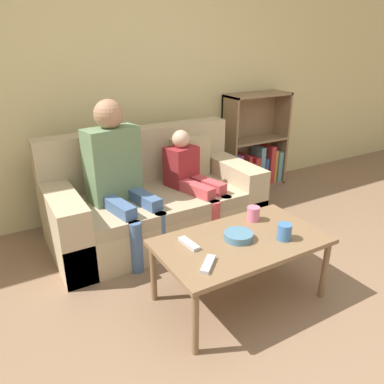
{
  "coord_description": "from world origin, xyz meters",
  "views": [
    {
      "loc": [
        -1.31,
        -0.98,
        1.6
      ],
      "look_at": [
        -0.08,
        1.13,
        0.58
      ],
      "focal_mm": 35.0,
      "sensor_mm": 36.0,
      "label": 1
    }
  ],
  "objects_px": {
    "person_child": "(192,178)",
    "person_adult": "(117,168)",
    "couch": "(154,202)",
    "snack_bowl": "(238,236)",
    "coffee_table": "(241,245)",
    "cup_near": "(284,232)",
    "bookshelf": "(253,154)",
    "tv_remote_1": "(189,244)",
    "cup_far": "(253,214)",
    "tv_remote_0": "(208,264)"
  },
  "relations": [
    {
      "from": "couch",
      "to": "coffee_table",
      "type": "height_order",
      "value": "couch"
    },
    {
      "from": "couch",
      "to": "coffee_table",
      "type": "relative_size",
      "value": 1.64
    },
    {
      "from": "coffee_table",
      "to": "bookshelf",
      "type": "bearing_deg",
      "value": 49.14
    },
    {
      "from": "coffee_table",
      "to": "cup_near",
      "type": "relative_size",
      "value": 10.26
    },
    {
      "from": "coffee_table",
      "to": "tv_remote_0",
      "type": "xyz_separation_m",
      "value": [
        -0.33,
        -0.14,
        0.05
      ]
    },
    {
      "from": "person_child",
      "to": "tv_remote_1",
      "type": "height_order",
      "value": "person_child"
    },
    {
      "from": "snack_bowl",
      "to": "couch",
      "type": "bearing_deg",
      "value": 94.09
    },
    {
      "from": "cup_far",
      "to": "cup_near",
      "type": "bearing_deg",
      "value": -89.69
    },
    {
      "from": "tv_remote_1",
      "to": "snack_bowl",
      "type": "distance_m",
      "value": 0.31
    },
    {
      "from": "person_child",
      "to": "cup_near",
      "type": "bearing_deg",
      "value": -103.72
    },
    {
      "from": "person_child",
      "to": "cup_near",
      "type": "xyz_separation_m",
      "value": [
        0.02,
        -1.09,
        -0.01
      ]
    },
    {
      "from": "tv_remote_1",
      "to": "snack_bowl",
      "type": "bearing_deg",
      "value": -21.48
    },
    {
      "from": "couch",
      "to": "bookshelf",
      "type": "bearing_deg",
      "value": 18.13
    },
    {
      "from": "couch",
      "to": "snack_bowl",
      "type": "relative_size",
      "value": 9.62
    },
    {
      "from": "couch",
      "to": "tv_remote_1",
      "type": "xyz_separation_m",
      "value": [
        -0.22,
        -0.99,
        0.16
      ]
    },
    {
      "from": "person_adult",
      "to": "tv_remote_0",
      "type": "relative_size",
      "value": 7.55
    },
    {
      "from": "tv_remote_0",
      "to": "snack_bowl",
      "type": "xyz_separation_m",
      "value": [
        0.32,
        0.15,
        0.01
      ]
    },
    {
      "from": "bookshelf",
      "to": "tv_remote_1",
      "type": "height_order",
      "value": "bookshelf"
    },
    {
      "from": "coffee_table",
      "to": "person_child",
      "type": "xyz_separation_m",
      "value": [
        0.21,
        0.97,
        0.1
      ]
    },
    {
      "from": "cup_far",
      "to": "tv_remote_0",
      "type": "distance_m",
      "value": 0.64
    },
    {
      "from": "couch",
      "to": "cup_near",
      "type": "bearing_deg",
      "value": -75.3
    },
    {
      "from": "snack_bowl",
      "to": "coffee_table",
      "type": "bearing_deg",
      "value": -42.45
    },
    {
      "from": "couch",
      "to": "cup_far",
      "type": "relative_size",
      "value": 17.62
    },
    {
      "from": "cup_near",
      "to": "snack_bowl",
      "type": "relative_size",
      "value": 0.57
    },
    {
      "from": "bookshelf",
      "to": "coffee_table",
      "type": "distance_m",
      "value": 2.08
    },
    {
      "from": "person_adult",
      "to": "cup_near",
      "type": "bearing_deg",
      "value": -71.1
    },
    {
      "from": "person_adult",
      "to": "snack_bowl",
      "type": "relative_size",
      "value": 6.56
    },
    {
      "from": "bookshelf",
      "to": "tv_remote_1",
      "type": "distance_m",
      "value": 2.23
    },
    {
      "from": "couch",
      "to": "cup_far",
      "type": "bearing_deg",
      "value": -70.93
    },
    {
      "from": "couch",
      "to": "tv_remote_0",
      "type": "bearing_deg",
      "value": -101.06
    },
    {
      "from": "cup_far",
      "to": "person_adult",
      "type": "bearing_deg",
      "value": 127.23
    },
    {
      "from": "person_adult",
      "to": "tv_remote_1",
      "type": "xyz_separation_m",
      "value": [
        0.1,
        -0.92,
        -0.23
      ]
    },
    {
      "from": "coffee_table",
      "to": "person_adult",
      "type": "relative_size",
      "value": 0.89
    },
    {
      "from": "cup_near",
      "to": "couch",
      "type": "bearing_deg",
      "value": 104.7
    },
    {
      "from": "person_adult",
      "to": "snack_bowl",
      "type": "xyz_separation_m",
      "value": [
        0.4,
        -1.01,
        -0.22
      ]
    },
    {
      "from": "couch",
      "to": "snack_bowl",
      "type": "bearing_deg",
      "value": -85.91
    },
    {
      "from": "coffee_table",
      "to": "person_child",
      "type": "distance_m",
      "value": 0.99
    },
    {
      "from": "person_adult",
      "to": "cup_far",
      "type": "bearing_deg",
      "value": -63.26
    },
    {
      "from": "tv_remote_0",
      "to": "couch",
      "type": "bearing_deg",
      "value": 125.57
    },
    {
      "from": "tv_remote_0",
      "to": "tv_remote_1",
      "type": "xyz_separation_m",
      "value": [
        0.02,
        0.24,
        0.0
      ]
    },
    {
      "from": "bookshelf",
      "to": "snack_bowl",
      "type": "bearing_deg",
      "value": -131.39
    },
    {
      "from": "person_child",
      "to": "snack_bowl",
      "type": "xyz_separation_m",
      "value": [
        -0.22,
        -0.95,
        -0.04
      ]
    },
    {
      "from": "tv_remote_0",
      "to": "tv_remote_1",
      "type": "relative_size",
      "value": 0.9
    },
    {
      "from": "tv_remote_1",
      "to": "snack_bowl",
      "type": "xyz_separation_m",
      "value": [
        0.3,
        -0.09,
        0.01
      ]
    },
    {
      "from": "cup_near",
      "to": "tv_remote_1",
      "type": "bearing_deg",
      "value": 157.01
    },
    {
      "from": "couch",
      "to": "bookshelf",
      "type": "distance_m",
      "value": 1.53
    },
    {
      "from": "person_child",
      "to": "person_adult",
      "type": "bearing_deg",
      "value": 160.08
    },
    {
      "from": "tv_remote_0",
      "to": "coffee_table",
      "type": "bearing_deg",
      "value": 69.34
    },
    {
      "from": "bookshelf",
      "to": "cup_far",
      "type": "bearing_deg",
      "value": -128.97
    },
    {
      "from": "coffee_table",
      "to": "snack_bowl",
      "type": "height_order",
      "value": "snack_bowl"
    }
  ]
}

